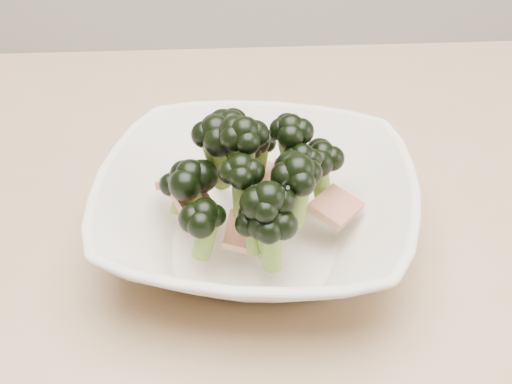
# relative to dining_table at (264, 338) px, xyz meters

# --- Properties ---
(dining_table) EXTENTS (1.20, 0.80, 0.75)m
(dining_table) POSITION_rel_dining_table_xyz_m (0.00, 0.00, 0.00)
(dining_table) COLOR tan
(dining_table) RESTS_ON ground
(broccoli_dish) EXTENTS (0.30, 0.30, 0.13)m
(broccoli_dish) POSITION_rel_dining_table_xyz_m (-0.01, 0.02, 0.14)
(broccoli_dish) COLOR beige
(broccoli_dish) RESTS_ON dining_table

